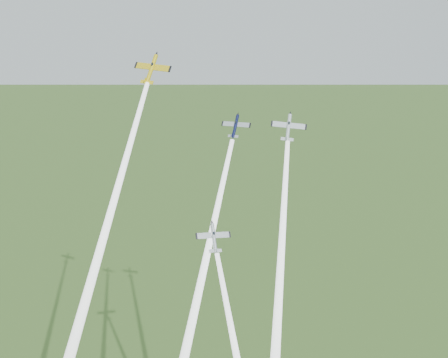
% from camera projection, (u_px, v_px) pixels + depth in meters
% --- Properties ---
extents(plane_yellow, '(10.17, 7.98, 8.18)m').
position_uv_depth(plane_yellow, '(151.00, 69.00, 115.93)').
color(plane_yellow, yellow).
extents(smoke_trail_yellow, '(13.78, 37.11, 54.59)m').
position_uv_depth(smoke_trail_yellow, '(104.00, 235.00, 106.63)').
color(smoke_trail_yellow, white).
extents(plane_navy, '(7.57, 6.24, 6.02)m').
position_uv_depth(plane_navy, '(235.00, 126.00, 119.65)').
color(plane_navy, '#0D1139').
extents(smoke_trail_navy, '(12.66, 35.94, 52.53)m').
position_uv_depth(smoke_trail_navy, '(200.00, 285.00, 110.53)').
color(smoke_trail_navy, white).
extents(plane_silver_right, '(8.33, 5.72, 7.43)m').
position_uv_depth(plane_silver_right, '(289.00, 127.00, 118.77)').
color(plane_silver_right, silver).
extents(smoke_trail_silver_right, '(4.60, 35.40, 50.29)m').
position_uv_depth(smoke_trail_silver_right, '(280.00, 283.00, 108.97)').
color(smoke_trail_silver_right, white).
extents(plane_silver_low, '(8.43, 7.94, 7.35)m').
position_uv_depth(plane_silver_low, '(214.00, 238.00, 112.44)').
color(plane_silver_low, '#ABB3BA').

